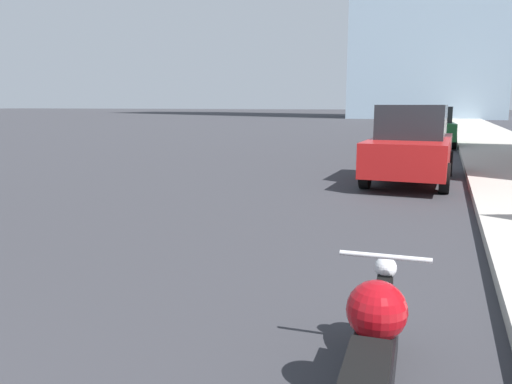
# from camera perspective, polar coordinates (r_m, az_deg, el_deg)

# --- Properties ---
(sidewalk) EXTENTS (3.44, 240.00, 0.15)m
(sidewalk) POSITION_cam_1_polar(r_m,az_deg,el_deg) (39.31, 24.11, 6.56)
(sidewalk) COLOR #B2ADA3
(sidewalk) RESTS_ON ground_plane
(motorcycle) EXTENTS (0.62, 2.63, 0.80)m
(motorcycle) POSITION_cam_1_polar(r_m,az_deg,el_deg) (2.94, 13.01, -19.02)
(motorcycle) COLOR black
(motorcycle) RESTS_ON ground_plane
(parked_car_red) EXTENTS (1.91, 4.56, 1.80)m
(parked_car_red) POSITION_cam_1_polar(r_m,az_deg,el_deg) (12.31, 17.34, 5.19)
(parked_car_red) COLOR red
(parked_car_red) RESTS_ON ground_plane
(parked_car_green) EXTENTS (1.99, 4.61, 1.73)m
(parked_car_green) POSITION_cam_1_polar(r_m,az_deg,el_deg) (23.25, 19.52, 7.08)
(parked_car_green) COLOR #1E6B33
(parked_car_green) RESTS_ON ground_plane
(parked_car_black) EXTENTS (2.00, 4.38, 1.71)m
(parked_car_black) POSITION_cam_1_polar(r_m,az_deg,el_deg) (34.43, 19.57, 7.83)
(parked_car_black) COLOR black
(parked_car_black) RESTS_ON ground_plane
(parked_car_silver) EXTENTS (2.34, 4.77, 1.55)m
(parked_car_silver) POSITION_cam_1_polar(r_m,az_deg,el_deg) (46.16, 19.76, 8.10)
(parked_car_silver) COLOR #BCBCC1
(parked_car_silver) RESTS_ON ground_plane
(parked_car_yellow) EXTENTS (2.14, 4.47, 1.58)m
(parked_car_yellow) POSITION_cam_1_polar(r_m,az_deg,el_deg) (57.13, 20.16, 8.33)
(parked_car_yellow) COLOR gold
(parked_car_yellow) RESTS_ON ground_plane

